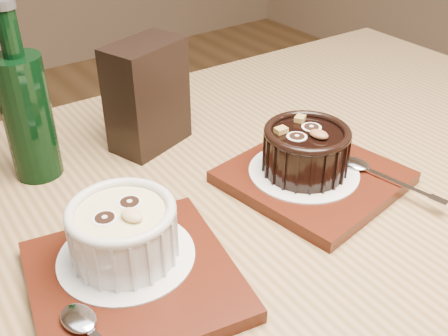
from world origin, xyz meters
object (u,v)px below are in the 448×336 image
Objects in this scene: condiment_stand at (147,96)px; green_bottle at (27,113)px; ramekin_white at (123,230)px; table at (257,284)px; tray_left at (134,280)px; tray_right at (313,177)px; ramekin_dark at (306,148)px.

condiment_stand is 0.15m from green_bottle.
condiment_stand is at bearing 39.65° from ramekin_white.
table is at bearing -23.94° from ramekin_white.
tray_left is 0.05m from ramekin_white.
ramekin_white reaches higher than tray_left.
tray_left is at bearing -174.17° from tray_right.
tray_left is 1.29× the size of condiment_stand.
ramekin_white is 0.72× the size of condiment_stand.
ramekin_white is 0.25m from tray_right.
tray_right is at bearing -39.88° from green_bottle.
condiment_stand is (-0.10, 0.19, 0.02)m from ramekin_dark.
table is 6.80× the size of tray_left.
ramekin_dark is (0.09, 0.03, 0.14)m from table.
ramekin_white reaches higher than tray_right.
tray_right is at bearing 5.83° from tray_left.
green_bottle is (-0.16, 0.24, 0.17)m from table.
condiment_stand reaches higher than ramekin_white.
ramekin_dark is (0.24, 0.01, -0.00)m from ramekin_white.
condiment_stand is at bearing 57.25° from tray_left.
ramekin_white is at bearing 169.19° from ramekin_dark.
ramekin_dark is 0.71× the size of condiment_stand.
green_bottle is at bearing 127.19° from ramekin_dark.
tray_right is (0.25, 0.03, 0.00)m from tray_left.
condiment_stand is at bearing -6.73° from green_bottle.
ramekin_white is at bearing -87.52° from green_bottle.
green_bottle is at bearing 140.12° from tray_right.
tray_left is 1.79× the size of ramekin_white.
tray_left is 1.00× the size of tray_right.
table is at bearing -167.50° from tray_right.
ramekin_white is 1.01× the size of ramekin_dark.
condiment_stand is (-0.01, 0.22, 0.16)m from table.
ramekin_dark is 0.22m from condiment_stand.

